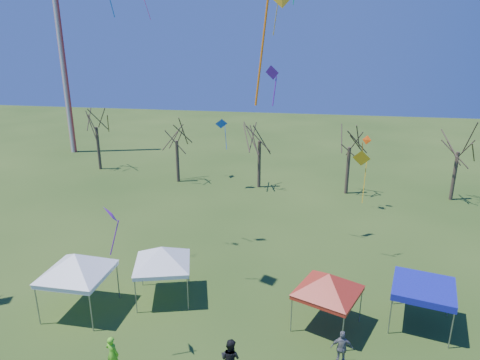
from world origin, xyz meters
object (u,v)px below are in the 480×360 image
(radio_mast, at_px, (62,52))
(tree_1, at_px, (176,126))
(tree_0, at_px, (95,112))
(tent_blue, at_px, (424,289))
(tree_2, at_px, (260,124))
(tree_3, at_px, (351,130))
(person_grey, at_px, (342,348))
(tent_red, at_px, (329,277))
(tree_4, at_px, (461,134))
(tent_white_mid, at_px, (162,250))
(tent_white_west, at_px, (75,258))
(person_dark, at_px, (230,359))
(person_green, at_px, (112,354))

(radio_mast, bearing_deg, tree_1, -28.48)
(tree_1, bearing_deg, tree_0, 164.82)
(tent_blue, bearing_deg, tree_2, 118.86)
(radio_mast, relative_size, tree_3, 3.16)
(tent_blue, xyz_separation_m, person_grey, (-4.03, -3.55, -1.26))
(tree_3, distance_m, tent_red, 20.97)
(person_grey, bearing_deg, tree_3, -95.75)
(radio_mast, height_order, tree_4, radio_mast)
(tree_1, xyz_separation_m, tree_3, (16.80, -0.60, 0.29))
(tent_white_mid, bearing_deg, tree_2, 82.42)
(radio_mast, xyz_separation_m, tree_2, (25.63, -9.62, -6.21))
(tent_red, bearing_deg, tent_white_mid, 173.30)
(tent_white_west, relative_size, tent_red, 1.21)
(tent_red, bearing_deg, person_dark, -134.03)
(tree_1, bearing_deg, tree_3, -2.06)
(tree_2, distance_m, tent_blue, 23.15)
(tree_4, bearing_deg, tree_3, 179.74)
(radio_mast, height_order, person_green, radio_mast)
(tree_3, bearing_deg, radio_mast, 163.69)
(radio_mast, bearing_deg, tent_white_mid, -52.09)
(tree_3, xyz_separation_m, tent_white_mid, (-11.05, -19.56, -3.14))
(tree_1, distance_m, tree_3, 16.81)
(tent_blue, bearing_deg, person_green, -157.60)
(tree_1, distance_m, tent_blue, 28.25)
(tree_1, relative_size, tree_2, 0.92)
(tree_4, height_order, tent_white_mid, tree_4)
(tent_white_mid, xyz_separation_m, person_grey, (9.60, -3.60, -2.09))
(tree_0, distance_m, tree_4, 36.36)
(person_grey, bearing_deg, tree_1, -59.31)
(tree_2, xyz_separation_m, tent_red, (6.31, -20.95, -3.46))
(tree_3, relative_size, person_dark, 4.17)
(tree_2, bearing_deg, person_green, -96.46)
(tent_blue, height_order, person_dark, tent_blue)
(tree_0, distance_m, tree_2, 18.72)
(tent_red, height_order, person_green, tent_red)
(tent_red, bearing_deg, radio_mast, 136.26)
(tree_4, height_order, tent_red, tree_4)
(tree_3, bearing_deg, person_grey, -93.57)
(radio_mast, relative_size, tree_4, 3.17)
(tree_2, bearing_deg, tree_3, -2.27)
(tree_4, relative_size, tent_red, 2.14)
(tent_red, xyz_separation_m, person_dark, (-4.07, -4.22, -1.88))
(tent_white_mid, bearing_deg, tent_blue, -0.19)
(tree_2, relative_size, tent_blue, 2.35)
(person_grey, bearing_deg, tent_red, -77.89)
(tent_white_mid, distance_m, tent_blue, 13.66)
(tree_0, xyz_separation_m, tree_1, (10.08, -2.73, -0.70))
(radio_mast, xyz_separation_m, tree_4, (43.36, -10.00, -6.44))
(radio_mast, relative_size, person_grey, 14.81)
(person_green, bearing_deg, radio_mast, -42.64)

